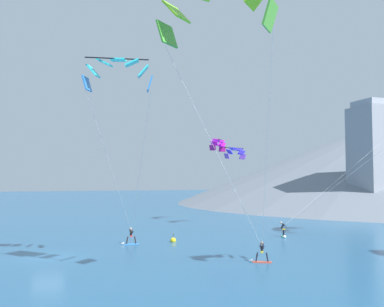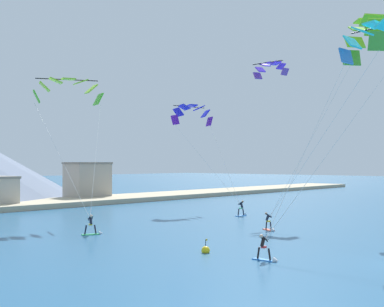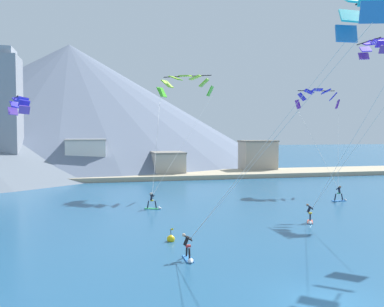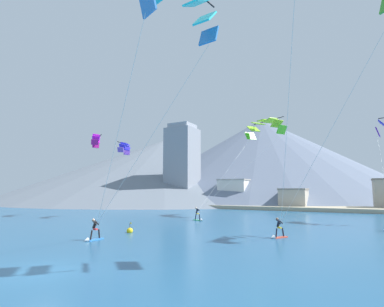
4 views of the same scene
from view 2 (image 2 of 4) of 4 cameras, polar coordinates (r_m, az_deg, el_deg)
kitesurfer_near_lead at (r=47.02m, az=8.27°, el=-7.60°), size 1.17×1.72×1.64m
kitesurfer_near_trail at (r=59.47m, az=5.39°, el=-6.10°), size 1.77×0.66×1.80m
kitesurfer_mid_center at (r=32.70m, az=7.97°, el=-10.47°), size 0.62×1.75×1.67m
kitesurfer_far_left at (r=44.60m, az=-10.51°, el=-7.86°), size 1.74×1.10×1.74m
parafoil_kite_near_lead at (r=50.40m, az=17.96°, el=11.94°), size 9.04×9.34×17.17m
parafoil_kite_near_trail at (r=67.47m, az=0.02°, el=4.35°), size 5.70×10.66×11.85m
parafoil_kite_mid_center at (r=40.23m, az=18.77°, el=11.64°), size 10.54×5.69×14.42m
parafoil_kite_far_left at (r=57.52m, az=-13.07°, el=6.83°), size 9.43×13.86×13.41m
parafoil_kite_distant_high_outer at (r=60.18m, az=8.37°, el=9.07°), size 1.49×4.31×1.74m
race_marker_buoy at (r=35.30m, az=1.47°, el=-10.29°), size 0.56×0.56×1.02m
shore_building_quay_east at (r=84.01m, az=-11.08°, el=-2.94°), size 6.44×4.44×5.96m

